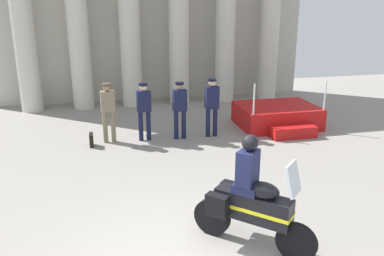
{
  "coord_description": "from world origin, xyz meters",
  "views": [
    {
      "loc": [
        -1.13,
        -4.77,
        3.81
      ],
      "look_at": [
        0.72,
        3.29,
        1.18
      ],
      "focal_mm": 37.51,
      "sensor_mm": 36.0,
      "label": 1
    }
  ],
  "objects": [
    {
      "name": "officer_in_row_0",
      "position": [
        -1.0,
        6.16,
        0.99
      ],
      "size": [
        0.39,
        0.24,
        1.68
      ],
      "rotation": [
        0.0,
        0.0,
        3.2
      ],
      "color": "#7A7056",
      "rests_on": "ground_plane"
    },
    {
      "name": "officer_in_row_1",
      "position": [
        -0.01,
        6.1,
        0.97
      ],
      "size": [
        0.39,
        0.24,
        1.65
      ],
      "rotation": [
        0.0,
        0.0,
        3.2
      ],
      "color": "#141938",
      "rests_on": "ground_plane"
    },
    {
      "name": "reviewing_stand",
      "position": [
        4.23,
        6.47,
        0.32
      ],
      "size": [
        2.41,
        2.33,
        1.57
      ],
      "color": "#B71414",
      "rests_on": "ground_plane"
    },
    {
      "name": "officer_in_row_3",
      "position": [
        1.94,
        6.02,
        1.01
      ],
      "size": [
        0.39,
        0.24,
        1.71
      ],
      "rotation": [
        0.0,
        0.0,
        3.2
      ],
      "color": "#141938",
      "rests_on": "ground_plane"
    },
    {
      "name": "officer_in_row_2",
      "position": [
        1.0,
        6.02,
        0.97
      ],
      "size": [
        0.39,
        0.24,
        1.65
      ],
      "rotation": [
        0.0,
        0.0,
        3.2
      ],
      "color": "#141938",
      "rests_on": "ground_plane"
    },
    {
      "name": "motorcycle_with_rider",
      "position": [
        1.02,
        0.55,
        0.79
      ],
      "size": [
        1.58,
        1.55,
        1.9
      ],
      "rotation": [
        0.0,
        0.0,
        -0.78
      ],
      "color": "black",
      "rests_on": "ground_plane"
    },
    {
      "name": "briefcase_on_ground",
      "position": [
        -1.5,
        5.92,
        0.18
      ],
      "size": [
        0.1,
        0.32,
        0.36
      ],
      "primitive_type": "cube",
      "color": "black",
      "rests_on": "ground_plane"
    }
  ]
}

